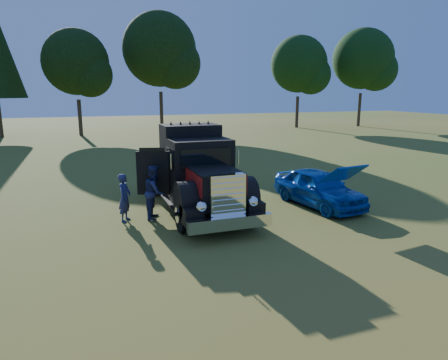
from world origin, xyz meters
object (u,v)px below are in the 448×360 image
at_px(spectator_near, 125,198).
at_px(spectator_far, 155,192).
at_px(diamond_t_truck, 197,175).
at_px(hotrod_coupe, 319,188).

bearing_deg(spectator_near, spectator_far, -63.31).
height_order(diamond_t_truck, spectator_far, diamond_t_truck).
height_order(hotrod_coupe, spectator_near, hotrod_coupe).
bearing_deg(hotrod_coupe, spectator_far, 174.46).
xyz_separation_m(diamond_t_truck, spectator_near, (-2.58, -0.40, -0.49)).
relative_size(diamond_t_truck, hotrod_coupe, 1.66).
height_order(spectator_near, spectator_far, spectator_far).
relative_size(diamond_t_truck, spectator_far, 3.96).
relative_size(spectator_near, spectator_far, 0.88).
height_order(diamond_t_truck, spectator_near, diamond_t_truck).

